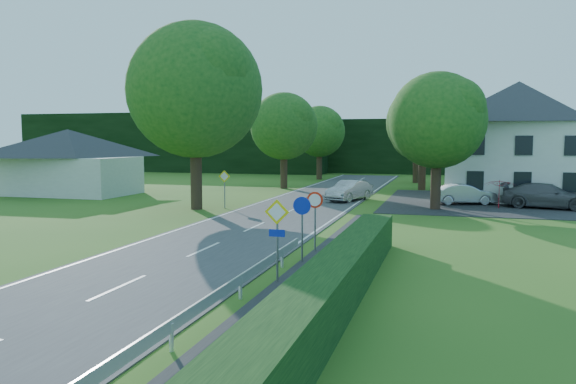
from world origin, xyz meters
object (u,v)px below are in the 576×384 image
(parked_car_silver_a, at_px, (464,194))
(parked_car_grey, at_px, (547,196))
(streetlight, at_px, (431,138))
(parked_car_silver_b, at_px, (513,191))
(moving_car, at_px, (349,191))
(motorcycle, at_px, (345,189))
(parasol, at_px, (499,194))

(parked_car_silver_a, xyz_separation_m, parked_car_grey, (5.01, -0.82, 0.10))
(streetlight, xyz_separation_m, parked_car_silver_b, (5.61, 4.00, -3.69))
(parked_car_silver_a, bearing_deg, parked_car_grey, -115.36)
(parked_car_grey, height_order, parked_car_silver_b, parked_car_grey)
(streetlight, relative_size, parked_car_grey, 1.47)
(parked_car_grey, relative_size, parked_car_silver_b, 1.03)
(moving_car, bearing_deg, streetlight, 7.23)
(streetlight, distance_m, moving_car, 6.82)
(streetlight, bearing_deg, motorcycle, 141.63)
(streetlight, bearing_deg, parasol, -6.59)
(parked_car_silver_a, distance_m, parked_car_silver_b, 4.37)
(parked_car_silver_b, bearing_deg, parasol, 162.71)
(parked_car_silver_a, relative_size, parked_car_silver_b, 0.79)
(moving_car, height_order, parked_car_silver_a, moving_car)
(moving_car, distance_m, parked_car_silver_b, 11.52)
(streetlight, xyz_separation_m, moving_car, (-5.59, 1.26, -3.70))
(parked_car_silver_a, relative_size, parasol, 2.05)
(motorcycle, bearing_deg, parked_car_silver_b, 18.57)
(parked_car_silver_b, relative_size, parasol, 2.61)
(parked_car_grey, xyz_separation_m, parasol, (-2.91, -0.91, 0.12))
(moving_car, bearing_deg, motorcycle, 124.57)
(motorcycle, relative_size, parked_car_silver_b, 0.35)
(parked_car_silver_b, distance_m, parasol, 4.68)
(parked_car_grey, relative_size, parasol, 2.68)
(streetlight, xyz_separation_m, motorcycle, (-6.62, 5.24, -3.93))
(moving_car, xyz_separation_m, parasol, (9.92, -1.76, 0.19))
(parked_car_silver_a, distance_m, parked_car_grey, 5.08)
(moving_car, bearing_deg, parked_car_grey, 16.18)
(streetlight, xyz_separation_m, parked_car_grey, (7.24, 0.41, -3.64))
(parked_car_silver_a, xyz_separation_m, parasol, (2.10, -1.73, 0.23))
(parked_car_silver_a, bearing_deg, motorcycle, 49.54)
(streetlight, height_order, parasol, streetlight)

